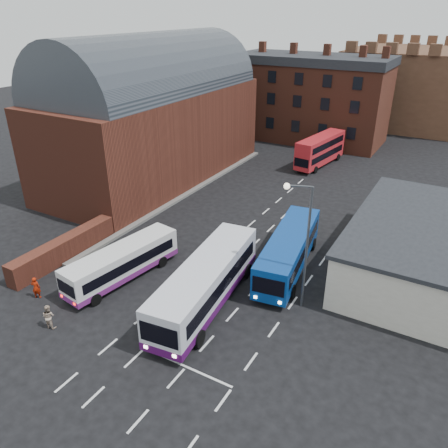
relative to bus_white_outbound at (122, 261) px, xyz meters
The scene contains 13 objects.
ground 4.92m from the bus_white_outbound, 27.30° to the right, with size 180.00×180.00×0.00m, color black.
railway_station 22.84m from the bus_white_outbound, 121.03° to the left, with size 12.00×28.00×16.00m.
forecourt_wall 6.07m from the bus_white_outbound, behind, with size 1.20×10.00×1.80m, color #602B1E.
cream_building 22.54m from the bus_white_outbound, 31.75° to the left, with size 10.40×16.40×4.25m.
brick_terrace 44.07m from the bus_white_outbound, 92.41° to the left, with size 22.00×10.00×11.00m, color brown.
castle_keep 64.81m from the bus_white_outbound, 80.96° to the left, with size 22.00×22.00×12.00m, color brown.
bus_white_outbound is the anchor object (origin of this frame).
bus_white_inbound 7.10m from the bus_white_outbound, ahead, with size 4.11×12.28×3.29m.
bus_blue 12.50m from the bus_white_outbound, 35.63° to the left, with size 4.03×11.17×2.98m.
bus_red_double 32.81m from the bus_white_outbound, 82.91° to the left, with size 3.51×9.67×3.78m.
street_lamp 13.47m from the bus_white_outbound, 15.17° to the left, with size 1.71×0.82×8.84m.
pedestrian_red 6.10m from the bus_white_outbound, 126.55° to the right, with size 0.60×0.40×1.66m, color #A41E07.
pedestrian_beige 6.63m from the bus_white_outbound, 92.47° to the right, with size 0.81×0.63×1.67m, color tan.
Camera 1 is at (16.09, -17.99, 18.28)m, focal length 35.00 mm.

